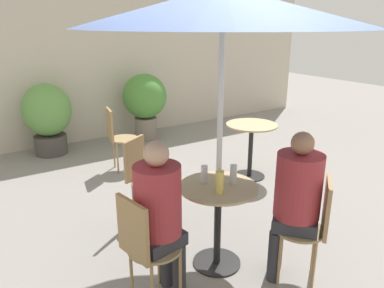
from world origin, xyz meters
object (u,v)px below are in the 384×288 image
Objects in this scene: bistro_chair_3 at (142,172)px; bistro_chair_1 at (313,221)px; cafe_table_far at (251,139)px; beer_glass_0 at (220,182)px; bistro_chair_0 at (144,242)px; beer_glass_2 at (204,174)px; seated_person_1 at (296,195)px; umbrella at (223,8)px; potted_plant_1 at (145,100)px; bistro_chair_2 at (117,134)px; potted_plant_0 at (48,115)px; cafe_table_near at (218,210)px; seated_person_0 at (160,209)px; beer_glass_1 at (233,174)px.

bistro_chair_1 is at bearing -99.04° from bistro_chair_3.
cafe_table_far is 0.83× the size of bistro_chair_3.
beer_glass_0 reaches higher than bistro_chair_1.
bistro_chair_0 is 0.73m from beer_glass_0.
beer_glass_2 is at bearing -113.29° from bistro_chair_3.
bistro_chair_0 is 0.71× the size of seated_person_1.
umbrella is at bearing -90.00° from bistro_chair_0.
bistro_chair_3 is 6.03× the size of beer_glass_2.
beer_glass_0 reaches higher than bistro_chair_0.
beer_glass_2 is 3.70m from potted_plant_1.
bistro_chair_2 is at bearing 87.34° from umbrella.
bistro_chair_1 reaches higher than cafe_table_far.
bistro_chair_3 is 2.72m from potted_plant_0.
seated_person_1 is at bearing -49.86° from cafe_table_near.
seated_person_1 is at bearing -100.57° from bistro_chair_3.
potted_plant_1 is (1.70, 3.74, -0.04)m from seated_person_0.
bistro_chair_2 is (0.12, 2.50, 0.02)m from cafe_table_near.
potted_plant_1 reaches higher than beer_glass_0.
seated_person_1 is (1.14, -0.33, 0.20)m from bistro_chair_0.
beer_glass_1 is (0.21, 0.09, -0.01)m from beer_glass_0.
bistro_chair_2 is at bearing 87.34° from cafe_table_near.
beer_glass_0 is 0.08× the size of umbrella.
beer_glass_1 is (0.02, -2.52, 0.28)m from bistro_chair_2.
umbrella is (0.74, 0.13, 1.57)m from bistro_chair_0.
bistro_chair_1 is 0.40× the size of umbrella.
cafe_table_far is at bearing 44.01° from beer_glass_1.
seated_person_0 is at bearing -146.10° from cafe_table_far.
seated_person_0 is 0.74m from beer_glass_1.
bistro_chair_1 is 0.25m from seated_person_1.
beer_glass_1 reaches higher than bistro_chair_2.
bistro_chair_0 is at bearing -116.07° from potted_plant_1.
bistro_chair_2 is (0.86, 2.63, 0.00)m from bistro_chair_0.
seated_person_1 reaches higher than potted_plant_0.
beer_glass_1 is at bearing -37.08° from beer_glass_2.
umbrella is at bearing -90.00° from seated_person_1.
seated_person_0 is at bearing -63.51° from bistro_chair_1.
cafe_table_far is at bearing -22.76° from bistro_chair_3.
bistro_chair_0 is (-0.74, -0.13, 0.02)m from cafe_table_near.
bistro_chair_0 reaches higher than cafe_table_near.
beer_glass_1 is at bearing -99.87° from seated_person_1.
seated_person_1 is (-1.13, -1.78, 0.21)m from cafe_table_far.
cafe_table_near is 0.59× the size of seated_person_1.
cafe_table_near is 4.99× the size of beer_glass_2.
beer_glass_0 is 0.16× the size of potted_plant_1.
bistro_chair_0 is at bearing -178.27° from beer_glass_0.
seated_person_0 reaches higher than beer_glass_2.
seated_person_0 reaches higher than beer_glass_1.
potted_plant_0 is 0.97× the size of potted_plant_1.
potted_plant_0 reaches higher than cafe_table_far.
bistro_chair_0 is 6.03× the size of beer_glass_2.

